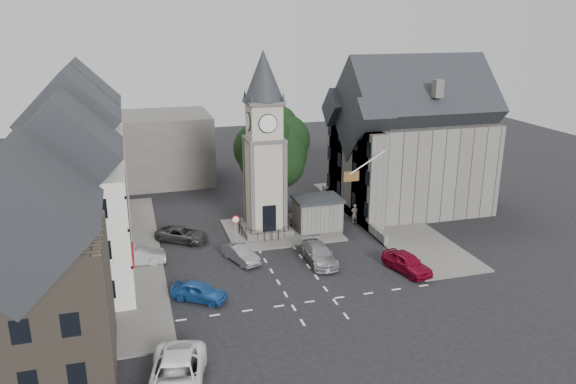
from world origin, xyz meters
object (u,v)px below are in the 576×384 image
object	(u,v)px
stone_shelter	(317,213)
car_east_red	(407,262)
pedestrian	(355,214)
clock_tower	(264,146)
car_west_blue	(199,291)

from	to	relation	value
stone_shelter	car_east_red	bearing A→B (deg)	-70.59
car_east_red	pedestrian	bearing A→B (deg)	74.31
clock_tower	pedestrian	xyz separation A→B (m)	(8.75, 0.06, -7.18)
stone_shelter	pedestrian	bearing A→B (deg)	7.97
clock_tower	car_west_blue	size ratio (longest dim) A/B	4.07
car_east_red	car_west_blue	bearing A→B (deg)	166.08
car_west_blue	car_east_red	size ratio (longest dim) A/B	0.89
clock_tower	pedestrian	bearing A→B (deg)	0.41
car_east_red	pedestrian	size ratio (longest dim) A/B	2.39
car_west_blue	pedestrian	bearing A→B (deg)	-21.10
clock_tower	pedestrian	size ratio (longest dim) A/B	8.69
clock_tower	car_west_blue	xyz separation A→B (m)	(-7.50, -11.12, -7.44)
pedestrian	stone_shelter	bearing A→B (deg)	11.63
clock_tower	car_west_blue	distance (m)	15.34
clock_tower	stone_shelter	distance (m)	8.15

